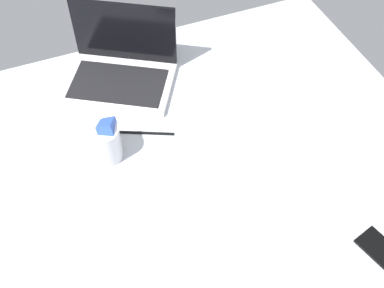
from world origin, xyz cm
name	(u,v)px	position (x,y,z in cm)	size (l,w,h in cm)	color
bed_mattress	(140,237)	(0.00, 0.00, 9.00)	(180.00, 140.00, 18.00)	#B7BCC6
laptop	(121,68)	(11.45, 51.63, 22.41)	(40.12, 36.66, 23.00)	silver
snack_cup	(105,141)	(-1.38, 23.32, 23.90)	(9.72, 10.16, 13.94)	silver
charger_cable	(145,133)	(10.94, 26.72, 18.30)	(17.00, 0.60, 0.60)	black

